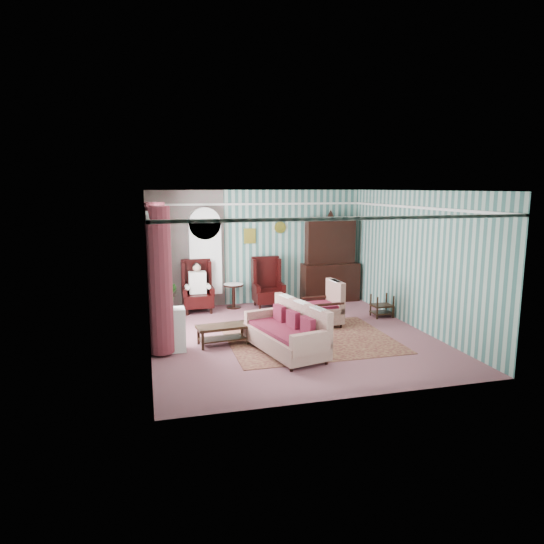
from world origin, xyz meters
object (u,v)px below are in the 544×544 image
object	(u,v)px
bookcase	(205,263)
sofa	(285,325)
round_side_table	(234,296)
nest_table	(382,305)
wingback_right	(268,283)
coffee_table	(223,335)
wingback_left	(197,286)
seated_woman	(198,288)
floral_armchair	(322,305)
plant_stand	(170,330)
dresser_hutch	(331,257)

from	to	relation	value
bookcase	sofa	bearing A→B (deg)	-75.89
round_side_table	nest_table	world-z (taller)	round_side_table
bookcase	wingback_right	world-z (taller)	bookcase
coffee_table	nest_table	bearing A→B (deg)	15.34
bookcase	wingback_left	xyz separation A→B (m)	(-0.25, -0.39, -0.50)
seated_woman	nest_table	distance (m)	4.37
round_side_table	floral_armchair	size ratio (longest dim) A/B	0.64
round_side_table	sofa	bearing A→B (deg)	-85.15
seated_woman	plant_stand	distance (m)	2.87
seated_woman	plant_stand	size ratio (longest dim) A/B	1.47
bookcase	seated_woman	world-z (taller)	bookcase
round_side_table	sofa	distance (m)	3.56
wingback_left	nest_table	world-z (taller)	wingback_left
bookcase	dresser_hutch	world-z (taller)	dresser_hutch
round_side_table	plant_stand	world-z (taller)	plant_stand
nest_table	plant_stand	world-z (taller)	plant_stand
floral_armchair	coffee_table	xyz separation A→B (m)	(-2.28, -0.72, -0.28)
nest_table	coffee_table	size ratio (longest dim) A/B	0.55
floral_armchair	coffee_table	distance (m)	2.41
seated_woman	plant_stand	xyz separation A→B (m)	(-0.80, -2.75, -0.19)
bookcase	nest_table	xyz separation A→B (m)	(3.82, -1.94, -0.85)
bookcase	floral_armchair	bearing A→B (deg)	-45.79
coffee_table	wingback_right	bearing A→B (deg)	59.23
dresser_hutch	coffee_table	size ratio (longest dim) A/B	2.39
bookcase	plant_stand	world-z (taller)	bookcase
bookcase	sofa	xyz separation A→B (m)	(0.95, -3.78, -0.60)
seated_woman	nest_table	size ratio (longest dim) A/B	2.19
nest_table	coffee_table	world-z (taller)	nest_table
dresser_hutch	sofa	size ratio (longest dim) A/B	1.27
floral_armchair	wingback_left	bearing A→B (deg)	48.28
wingback_left	seated_woman	world-z (taller)	wingback_left
seated_woman	nest_table	xyz separation A→B (m)	(4.07, -1.55, -0.32)
dresser_hutch	wingback_right	size ratio (longest dim) A/B	1.89
dresser_hutch	floral_armchair	xyz separation A→B (m)	(-1.03, -2.17, -0.71)
dresser_hutch	seated_woman	world-z (taller)	dresser_hutch
wingback_right	sofa	distance (m)	3.43
wingback_left	plant_stand	size ratio (longest dim) A/B	1.56
dresser_hutch	plant_stand	xyz separation A→B (m)	(-4.30, -3.02, -0.78)
dresser_hutch	bookcase	bearing A→B (deg)	177.89
wingback_left	seated_woman	xyz separation A→B (m)	(0.00, 0.00, -0.04)
wingback_left	floral_armchair	size ratio (longest dim) A/B	1.33
bookcase	floral_armchair	world-z (taller)	bookcase
wingback_left	floral_armchair	distance (m)	3.12
plant_stand	wingback_right	bearing A→B (deg)	47.16
sofa	floral_armchair	bearing A→B (deg)	-53.85
wingback_right	plant_stand	world-z (taller)	wingback_right
dresser_hutch	wingback_left	distance (m)	3.55
bookcase	round_side_table	xyz separation A→B (m)	(0.65, -0.24, -0.82)
dresser_hutch	plant_stand	world-z (taller)	dresser_hutch
round_side_table	floral_armchair	bearing A→B (deg)	-52.43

